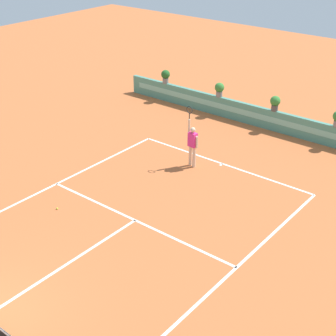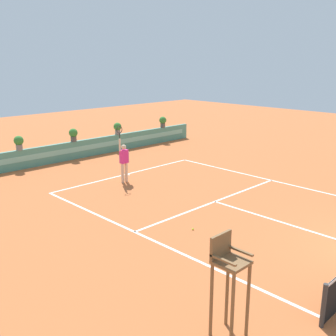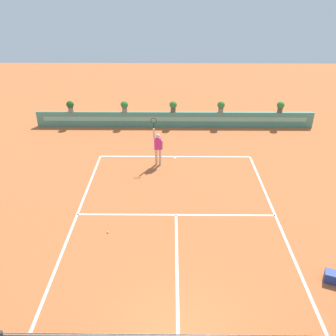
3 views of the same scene
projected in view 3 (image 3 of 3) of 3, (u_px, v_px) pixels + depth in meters
ground_plane at (176, 221)px, 14.65m from camera, size 60.00×60.00×0.00m
court_lines at (176, 210)px, 15.28m from camera, size 8.32×11.94×0.01m
back_wall_barrier at (175, 119)px, 23.58m from camera, size 18.00×0.21×1.00m
gear_bag at (336, 278)px, 11.62m from camera, size 0.78×0.60×0.36m
tennis_player at (158, 146)px, 18.52m from camera, size 0.62×0.24×2.58m
tennis_ball_near_baseline at (108, 232)px, 13.93m from camera, size 0.07×0.07×0.07m
potted_plant_far_left at (70, 106)px, 23.22m from camera, size 0.48×0.48×0.72m
potted_plant_right at (221, 106)px, 23.13m from camera, size 0.48×0.48×0.72m
potted_plant_far_right at (280, 106)px, 23.10m from camera, size 0.48×0.48×0.72m
potted_plant_left at (124, 106)px, 23.18m from camera, size 0.48×0.48×0.72m
potted_plant_centre at (173, 106)px, 23.16m from camera, size 0.48×0.48×0.72m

